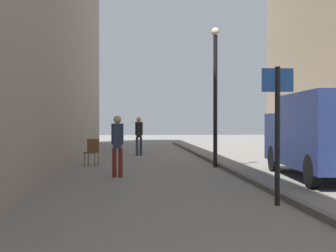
{
  "coord_description": "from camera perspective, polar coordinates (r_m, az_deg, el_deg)",
  "views": [
    {
      "loc": [
        -1.55,
        -1.78,
        1.59
      ],
      "look_at": [
        -0.66,
        9.21,
        1.47
      ],
      "focal_mm": 51.92,
      "sensor_mm": 36.0,
      "label": 1
    }
  ],
  "objects": [
    {
      "name": "kerb_strip",
      "position": [
        14.21,
        8.18,
        -5.55
      ],
      "size": [
        0.16,
        40.0,
        0.12
      ],
      "primitive_type": "cube",
      "color": "#615F5B",
      "rests_on": "ground_plane"
    },
    {
      "name": "ground_plane",
      "position": [
        13.96,
        1.81,
        -5.91
      ],
      "size": [
        80.0,
        80.0,
        0.0
      ],
      "primitive_type": "plane",
      "color": "gray"
    },
    {
      "name": "pedestrian_main_foreground",
      "position": [
        22.14,
        -3.43,
        -0.86
      ],
      "size": [
        0.35,
        0.23,
        1.76
      ],
      "rotation": [
        0.0,
        0.0,
        0.15
      ],
      "color": "#2D3851",
      "rests_on": "ground_plane"
    },
    {
      "name": "lamp_post",
      "position": [
        16.65,
        5.58,
        4.53
      ],
      "size": [
        0.28,
        0.28,
        4.76
      ],
      "color": "black",
      "rests_on": "ground_plane"
    },
    {
      "name": "cafe_chair_near_window",
      "position": [
        17.32,
        -8.88,
        -2.83
      ],
      "size": [
        0.54,
        0.54,
        0.94
      ],
      "rotation": [
        0.0,
        0.0,
        2.88
      ],
      "color": "brown",
      "rests_on": "ground_plane"
    },
    {
      "name": "delivery_van",
      "position": [
        13.93,
        17.64,
        -0.82
      ],
      "size": [
        2.3,
        5.67,
        2.31
      ],
      "rotation": [
        0.0,
        0.0,
        -0.07
      ],
      "color": "navy",
      "rests_on": "ground_plane"
    },
    {
      "name": "pedestrian_mid_block",
      "position": [
        13.68,
        -5.96,
        -1.83
      ],
      "size": [
        0.34,
        0.23,
        1.74
      ],
      "rotation": [
        0.0,
        0.0,
        -0.12
      ],
      "color": "maroon",
      "rests_on": "ground_plane"
    },
    {
      "name": "street_sign_post",
      "position": [
        9.31,
        12.73,
        0.34
      ],
      "size": [
        0.6,
        0.1,
        2.6
      ],
      "rotation": [
        0.0,
        0.0,
        3.12
      ],
      "color": "black",
      "rests_on": "ground_plane"
    }
  ]
}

